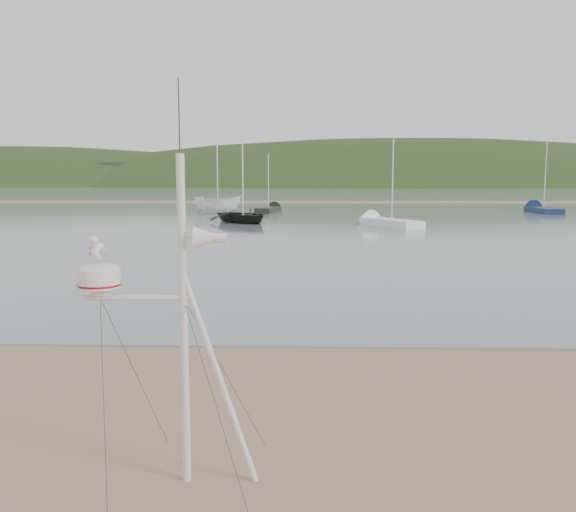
{
  "coord_description": "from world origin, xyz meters",
  "views": [
    {
      "loc": [
        2.08,
        -7.5,
        3.31
      ],
      "look_at": [
        1.83,
        1.0,
        2.2
      ],
      "focal_mm": 38.0,
      "sensor_mm": 36.0,
      "label": 1
    }
  ],
  "objects_px": {
    "boat_dark": "(243,188)",
    "sailboat_white_near": "(377,221)",
    "mast_rig": "(180,390)",
    "sailboat_blue_far": "(536,209)",
    "sailboat_dark_mid": "(272,209)",
    "boat_white": "(218,190)"
  },
  "relations": [
    {
      "from": "boat_white",
      "to": "boat_dark",
      "type": "bearing_deg",
      "value": -155.1
    },
    {
      "from": "boat_dark",
      "to": "sailboat_dark_mid",
      "type": "relative_size",
      "value": 0.83
    },
    {
      "from": "sailboat_dark_mid",
      "to": "boat_white",
      "type": "bearing_deg",
      "value": -143.79
    },
    {
      "from": "mast_rig",
      "to": "sailboat_white_near",
      "type": "distance_m",
      "value": 35.59
    },
    {
      "from": "mast_rig",
      "to": "sailboat_blue_far",
      "type": "xyz_separation_m",
      "value": [
        22.81,
        51.26,
        -0.74
      ]
    },
    {
      "from": "sailboat_blue_far",
      "to": "sailboat_dark_mid",
      "type": "height_order",
      "value": "sailboat_blue_far"
    },
    {
      "from": "mast_rig",
      "to": "sailboat_white_near",
      "type": "relative_size",
      "value": 0.68
    },
    {
      "from": "boat_dark",
      "to": "sailboat_white_near",
      "type": "xyz_separation_m",
      "value": [
        9.28,
        -1.97,
        -2.19
      ]
    },
    {
      "from": "mast_rig",
      "to": "sailboat_white_near",
      "type": "height_order",
      "value": "sailboat_white_near"
    },
    {
      "from": "sailboat_white_near",
      "to": "mast_rig",
      "type": "bearing_deg",
      "value": -99.95
    },
    {
      "from": "mast_rig",
      "to": "boat_white",
      "type": "bearing_deg",
      "value": 97.72
    },
    {
      "from": "mast_rig",
      "to": "sailboat_white_near",
      "type": "bearing_deg",
      "value": 80.05
    },
    {
      "from": "boat_dark",
      "to": "boat_white",
      "type": "relative_size",
      "value": 1.16
    },
    {
      "from": "mast_rig",
      "to": "sailboat_dark_mid",
      "type": "bearing_deg",
      "value": 92.02
    },
    {
      "from": "boat_white",
      "to": "sailboat_white_near",
      "type": "bearing_deg",
      "value": -127.01
    },
    {
      "from": "mast_rig",
      "to": "boat_dark",
      "type": "bearing_deg",
      "value": 94.84
    },
    {
      "from": "boat_white",
      "to": "mast_rig",
      "type": "bearing_deg",
      "value": -165.1
    },
    {
      "from": "sailboat_blue_far",
      "to": "sailboat_white_near",
      "type": "relative_size",
      "value": 1.1
    },
    {
      "from": "boat_dark",
      "to": "boat_white",
      "type": "bearing_deg",
      "value": 67.88
    },
    {
      "from": "boat_dark",
      "to": "boat_white",
      "type": "height_order",
      "value": "boat_dark"
    },
    {
      "from": "mast_rig",
      "to": "boat_dark",
      "type": "distance_m",
      "value": 37.18
    },
    {
      "from": "sailboat_blue_far",
      "to": "sailboat_white_near",
      "type": "bearing_deg",
      "value": -135.79
    }
  ]
}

